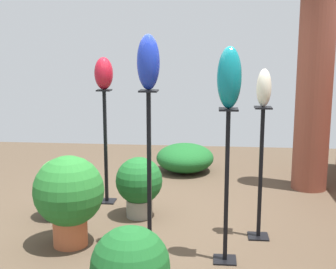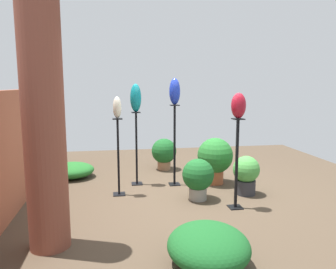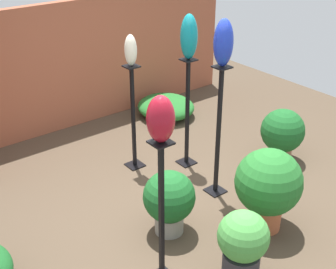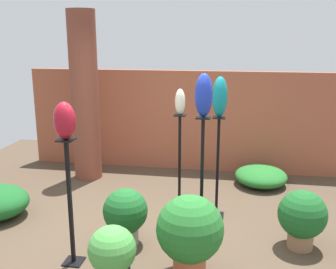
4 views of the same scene
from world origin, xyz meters
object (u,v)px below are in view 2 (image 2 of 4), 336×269
object	(u,v)px
brick_pillar	(44,128)
potted_plant_mid_left	(164,152)
pedestal_teal	(137,151)
art_vase_ruby	(239,106)
pedestal_cobalt	(175,148)
pedestal_ruby	(237,167)
potted_plant_walkway_edge	(198,177)
pedestal_ivory	(118,160)
art_vase_ivory	(117,107)
potted_plant_near_pillar	(215,157)
art_vase_teal	(136,98)
art_vase_cobalt	(175,91)
potted_plant_front_right	(246,173)

from	to	relation	value
brick_pillar	potted_plant_mid_left	bearing A→B (deg)	-29.45
pedestal_teal	art_vase_ruby	bearing A→B (deg)	-136.08
pedestal_cobalt	pedestal_ruby	bearing A→B (deg)	-151.60
pedestal_cobalt	potted_plant_walkway_edge	world-z (taller)	pedestal_cobalt
pedestal_ruby	pedestal_ivory	bearing A→B (deg)	62.67
brick_pillar	pedestal_ruby	xyz separation A→B (m)	(0.79, -2.53, -0.75)
pedestal_ruby	pedestal_ivory	distance (m)	1.94
pedestal_cobalt	art_vase_ivory	distance (m)	1.35
pedestal_teal	potted_plant_near_pillar	world-z (taller)	pedestal_teal
potted_plant_mid_left	pedestal_cobalt	bearing A→B (deg)	-178.83
pedestal_cobalt	art_vase_teal	world-z (taller)	art_vase_teal
pedestal_teal	art_vase_ruby	xyz separation A→B (m)	(-1.44, -1.38, 0.92)
brick_pillar	pedestal_cobalt	bearing A→B (deg)	-41.41
pedestal_ivory	art_vase_ruby	xyz separation A→B (m)	(-0.89, -1.72, 0.95)
pedestal_ivory	potted_plant_walkway_edge	bearing A→B (deg)	-109.47
pedestal_ruby	pedestal_ivory	xyz separation A→B (m)	(0.89, 1.72, -0.03)
pedestal_ivory	pedestal_cobalt	bearing A→B (deg)	-68.74
art_vase_ruby	pedestal_ruby	bearing A→B (deg)	0.00
pedestal_ruby	potted_plant_walkway_edge	distance (m)	0.69
pedestal_ruby	art_vase_ivory	size ratio (longest dim) A/B	3.84
art_vase_ruby	art_vase_cobalt	world-z (taller)	art_vase_cobalt
pedestal_cobalt	art_vase_ruby	size ratio (longest dim) A/B	4.00
art_vase_ruby	art_vase_teal	bearing A→B (deg)	43.92
potted_plant_mid_left	potted_plant_walkway_edge	bearing A→B (deg)	-172.69
pedestal_teal	art_vase_teal	size ratio (longest dim) A/B	2.66
art_vase_cobalt	potted_plant_walkway_edge	world-z (taller)	art_vase_cobalt
pedestal_cobalt	art_vase_teal	size ratio (longest dim) A/B	2.92
pedestal_cobalt	pedestal_teal	distance (m)	0.70
art_vase_ivory	brick_pillar	bearing A→B (deg)	154.31
art_vase_teal	potted_plant_walkway_edge	xyz separation A→B (m)	(-0.99, -0.92, -1.23)
pedestal_ivory	potted_plant_walkway_edge	size ratio (longest dim) A/B	1.94
brick_pillar	art_vase_ruby	world-z (taller)	brick_pillar
pedestal_ruby	art_vase_ruby	world-z (taller)	art_vase_ruby
art_vase_ruby	art_vase_teal	xyz separation A→B (m)	(1.44, 1.38, 0.06)
art_vase_teal	potted_plant_walkway_edge	world-z (taller)	art_vase_teal
art_vase_ruby	brick_pillar	bearing A→B (deg)	107.35
brick_pillar	pedestal_teal	distance (m)	2.62
art_vase_ruby	potted_plant_near_pillar	world-z (taller)	art_vase_ruby
pedestal_ruby	pedestal_cobalt	distance (m)	1.47
pedestal_cobalt	art_vase_ruby	xyz separation A→B (m)	(-1.29, -0.70, 0.86)
art_vase_ivory	potted_plant_mid_left	xyz separation A→B (m)	(1.53, -1.00, -1.09)
pedestal_teal	potted_plant_front_right	world-z (taller)	pedestal_teal
art_vase_ivory	potted_plant_mid_left	distance (m)	2.13
potted_plant_walkway_edge	pedestal_ruby	bearing A→B (deg)	-133.67
pedestal_cobalt	art_vase_cobalt	size ratio (longest dim) A/B	3.12
brick_pillar	art_vase_cobalt	bearing A→B (deg)	-41.41
brick_pillar	potted_plant_walkway_edge	bearing A→B (deg)	-59.06
pedestal_ruby	potted_plant_near_pillar	bearing A→B (deg)	-3.02
art_vase_cobalt	potted_plant_walkway_edge	xyz separation A→B (m)	(-0.84, -0.23, -1.34)
potted_plant_near_pillar	art_vase_ruby	bearing A→B (deg)	176.98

